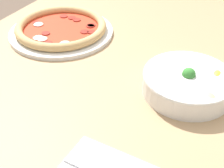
# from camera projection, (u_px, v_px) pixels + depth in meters

# --- Properties ---
(dining_table) EXTENTS (1.26, 1.06, 0.76)m
(dining_table) POSITION_uv_depth(u_px,v_px,m) (130.00, 96.00, 0.90)
(dining_table) COLOR tan
(dining_table) RESTS_ON ground_plane
(pizza) EXTENTS (0.33, 0.33, 0.04)m
(pizza) POSITION_uv_depth(u_px,v_px,m) (61.00, 29.00, 1.00)
(pizza) COLOR white
(pizza) RESTS_ON dining_table
(bowl) EXTENTS (0.22, 0.22, 0.07)m
(bowl) POSITION_uv_depth(u_px,v_px,m) (188.00, 82.00, 0.75)
(bowl) COLOR white
(bowl) RESTS_ON dining_table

